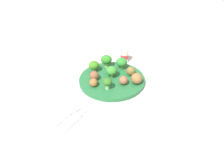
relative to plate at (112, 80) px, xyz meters
The scene contains 16 objects.
ground_plane 0.01m from the plate, ahead, with size 4.00×4.00×0.00m, color #B2B2AD.
plate is the anchor object (origin of this frame).
broccoli_floret_mid_left 0.04m from the plate, 36.50° to the left, with size 0.05×0.05×0.05m.
broccoli_floret_center 0.11m from the plate, 42.22° to the left, with size 0.05×0.05×0.06m.
broccoli_floret_front_right 0.09m from the plate, 166.74° to the right, with size 0.04×0.04×0.05m.
broccoli_floret_back_right 0.11m from the plate, 81.06° to the left, with size 0.05×0.05×0.05m.
broccoli_floret_mid_right 0.10m from the plate, ahead, with size 0.05×0.05×0.05m.
meatball_front_right 0.08m from the plate, 124.22° to the left, with size 0.04×0.04×0.04m, color brown.
meatball_back_left 0.09m from the plate, 43.53° to the right, with size 0.04×0.04×0.04m, color brown.
meatball_near_rim 0.10m from the plate, 154.03° to the left, with size 0.03×0.03×0.03m, color brown.
meatball_front_left 0.07m from the plate, 103.52° to the right, with size 0.04×0.04×0.04m, color brown.
meatball_mid_left 0.11m from the plate, 81.50° to the right, with size 0.05×0.05×0.05m, color brown.
napkin 0.27m from the plate, behind, with size 0.17×0.12×0.01m, color white.
fork 0.26m from the plate, behind, with size 0.12×0.03×0.01m.
knife 0.26m from the plate, behind, with size 0.15×0.03×0.01m.
yogurt_bottle 0.18m from the plate, ahead, with size 0.04×0.04×0.08m.
Camera 1 is at (-0.77, -0.40, 0.60)m, focal length 39.38 mm.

